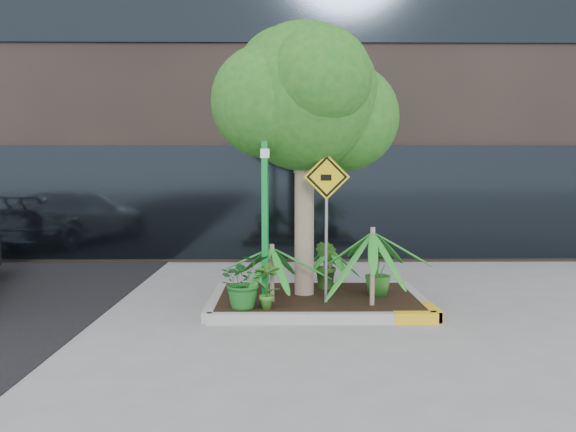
{
  "coord_description": "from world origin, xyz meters",
  "views": [
    {
      "loc": [
        -0.36,
        -8.41,
        2.11
      ],
      "look_at": [
        -0.26,
        0.2,
        1.42
      ],
      "focal_mm": 35.0,
      "sensor_mm": 36.0,
      "label": 1
    }
  ],
  "objects": [
    {
      "name": "ground",
      "position": [
        0.0,
        0.0,
        0.0
      ],
      "size": [
        80.0,
        80.0,
        0.0
      ],
      "primitive_type": "plane",
      "color": "gray",
      "rests_on": "ground"
    },
    {
      "name": "planter",
      "position": [
        0.23,
        0.27,
        0.1
      ],
      "size": [
        3.35,
        2.36,
        0.15
      ],
      "color": "#9E9E99",
      "rests_on": "ground"
    },
    {
      "name": "tree",
      "position": [
        -0.0,
        0.45,
        3.26
      ],
      "size": [
        2.97,
        2.64,
        4.46
      ],
      "color": "gray",
      "rests_on": "ground"
    },
    {
      "name": "palm_front",
      "position": [
        0.97,
        -0.33,
        1.22
      ],
      "size": [
        1.29,
        1.29,
        1.43
      ],
      "color": "gray",
      "rests_on": "ground"
    },
    {
      "name": "palm_left",
      "position": [
        -0.51,
        -0.07,
        0.96
      ],
      "size": [
        0.98,
        0.98,
        1.08
      ],
      "color": "gray",
      "rests_on": "ground"
    },
    {
      "name": "palm_back",
      "position": [
        0.46,
        0.89,
        0.81
      ],
      "size": [
        0.8,
        0.8,
        0.89
      ],
      "color": "gray",
      "rests_on": "ground"
    },
    {
      "name": "shrub_a",
      "position": [
        -0.89,
        -0.48,
        0.54
      ],
      "size": [
        0.87,
        0.87,
        0.79
      ],
      "primitive_type": "imported",
      "rotation": [
        0.0,
        0.0,
        0.27
      ],
      "color": "#1A5D1F",
      "rests_on": "planter"
    },
    {
      "name": "shrub_b",
      "position": [
        1.16,
        0.34,
        0.53
      ],
      "size": [
        0.54,
        0.54,
        0.77
      ],
      "primitive_type": "imported",
      "rotation": [
        0.0,
        0.0,
        1.89
      ],
      "color": "#27661E",
      "rests_on": "planter"
    },
    {
      "name": "shrub_c",
      "position": [
        -0.56,
        -0.55,
        0.5
      ],
      "size": [
        0.39,
        0.39,
        0.69
      ],
      "primitive_type": "imported",
      "rotation": [
        0.0,
        0.0,
        3.2
      ],
      "color": "#347524",
      "rests_on": "planter"
    },
    {
      "name": "shrub_d",
      "position": [
        0.39,
        0.8,
        0.56
      ],
      "size": [
        0.61,
        0.61,
        0.81
      ],
      "primitive_type": "imported",
      "rotation": [
        0.0,
        0.0,
        5.22
      ],
      "color": "#285C1A",
      "rests_on": "planter"
    },
    {
      "name": "street_sign_post",
      "position": [
        -0.53,
        -0.25,
        1.9
      ],
      "size": [
        0.9,
        1.0,
        3.08
      ],
      "rotation": [
        0.0,
        0.0,
        -0.18
      ],
      "color": "#0C8931",
      "rests_on": "ground"
    },
    {
      "name": "cattle_sign",
      "position": [
        0.31,
        -0.11,
        1.65
      ],
      "size": [
        0.68,
        0.14,
        2.22
      ],
      "rotation": [
        0.0,
        0.0,
        -0.12
      ],
      "color": "slate",
      "rests_on": "ground"
    }
  ]
}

